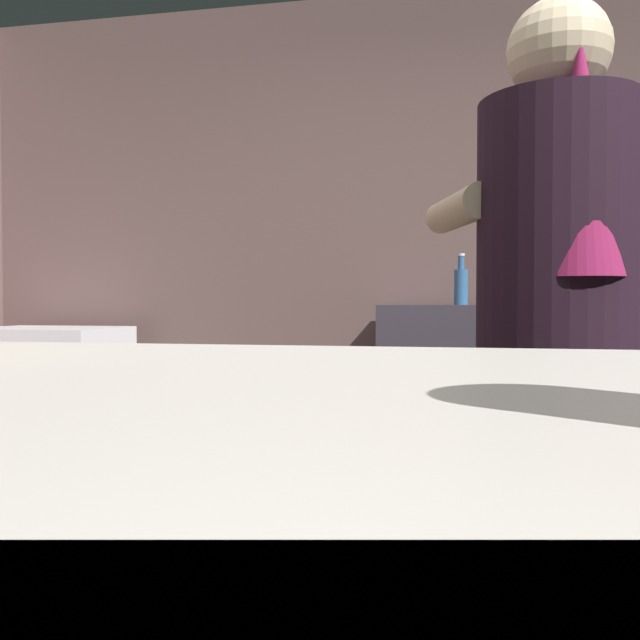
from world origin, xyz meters
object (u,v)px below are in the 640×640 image
at_px(mixing_bowl, 333,358).
at_px(bottle_olive_oil, 461,285).
at_px(mini_fridge, 49,425).
at_px(bottle_vinegar, 532,290).
at_px(bartender, 557,345).
at_px(bottle_soy, 541,285).

bearing_deg(mixing_bowl, bottle_olive_oil, 73.88).
bearing_deg(mini_fridge, bottle_olive_oil, 4.99).
bearing_deg(mixing_bowl, bottle_vinegar, 62.01).
bearing_deg(bottle_olive_oil, bartender, -83.80).
height_order(bottle_soy, bottle_vinegar, bottle_soy).
relative_size(mixing_bowl, bottle_vinegar, 1.06).
height_order(mixing_bowl, bottle_soy, bottle_soy).
height_order(mixing_bowl, bottle_vinegar, bottle_vinegar).
relative_size(bartender, bottle_olive_oil, 7.31).
xyz_separation_m(mixing_bowl, bottle_olive_oil, (0.38, 1.31, 0.24)).
distance_m(mini_fridge, bartender, 2.77).
bearing_deg(mini_fridge, mixing_bowl, -33.99).
height_order(mini_fridge, bottle_vinegar, bottle_vinegar).
height_order(bartender, bottle_olive_oil, bartender).
xyz_separation_m(bottle_olive_oil, bottle_soy, (0.37, 0.08, 0.00)).
distance_m(mini_fridge, bottle_olive_oil, 2.18).
xyz_separation_m(mini_fridge, bottle_olive_oil, (2.05, 0.18, 0.71)).
bearing_deg(mixing_bowl, bartender, -36.03).
xyz_separation_m(mixing_bowl, bottle_vinegar, (0.70, 1.32, 0.22)).
bearing_deg(bartender, mini_fridge, 39.09).
bearing_deg(bottle_soy, bottle_olive_oil, -167.57).
bearing_deg(bottle_soy, mixing_bowl, -118.40).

